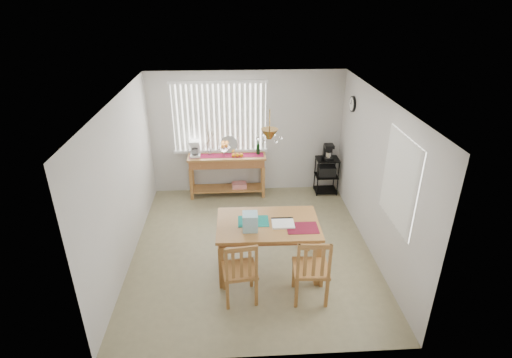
{
  "coord_description": "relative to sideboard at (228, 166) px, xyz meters",
  "views": [
    {
      "loc": [
        -0.26,
        -5.68,
        4.04
      ],
      "look_at": [
        0.1,
        0.55,
        1.05
      ],
      "focal_mm": 28.0,
      "sensor_mm": 36.0,
      "label": 1
    }
  ],
  "objects": [
    {
      "name": "table_items",
      "position": [
        0.48,
        -2.68,
        0.25
      ],
      "size": [
        1.19,
        0.57,
        0.27
      ],
      "color": "#167E73",
      "rests_on": "dining_table"
    },
    {
      "name": "sideboard",
      "position": [
        0.0,
        0.0,
        0.0
      ],
      "size": [
        1.61,
        0.45,
        0.91
      ],
      "color": "#AA7239",
      "rests_on": "ground"
    },
    {
      "name": "ground",
      "position": [
        0.41,
        -2.0,
        -0.68
      ],
      "size": [
        4.0,
        4.5,
        0.01
      ],
      "primitive_type": "cube",
      "color": "gray"
    },
    {
      "name": "wire_cart",
      "position": [
        2.11,
        -0.02,
        -0.2
      ],
      "size": [
        0.47,
        0.37,
        0.8
      ],
      "color": "black",
      "rests_on": "ground"
    },
    {
      "name": "dining_table",
      "position": [
        0.63,
        -2.55,
        0.06
      ],
      "size": [
        1.56,
        1.02,
        0.83
      ],
      "color": "#AA7239",
      "rests_on": "ground"
    },
    {
      "name": "chair_right",
      "position": [
        1.17,
        -3.29,
        -0.16
      ],
      "size": [
        0.52,
        0.52,
        1.06
      ],
      "color": "#AA7239",
      "rests_on": "ground"
    },
    {
      "name": "room_shell",
      "position": [
        0.42,
        -1.99,
        1.01
      ],
      "size": [
        4.2,
        4.7,
        2.7
      ],
      "color": "beige",
      "rests_on": "ground"
    },
    {
      "name": "sideboard_items",
      "position": [
        -0.27,
        0.02,
        0.37
      ],
      "size": [
        1.53,
        0.38,
        0.69
      ],
      "color": "maroon",
      "rests_on": "sideboard"
    },
    {
      "name": "cart_items",
      "position": [
        2.11,
        -0.01,
        0.27
      ],
      "size": [
        0.19,
        0.22,
        0.33
      ],
      "color": "black",
      "rests_on": "wire_cart"
    },
    {
      "name": "chair_left",
      "position": [
        0.19,
        -3.25,
        -0.18
      ],
      "size": [
        0.52,
        0.52,
        1.02
      ],
      "color": "#AA7239",
      "rests_on": "ground"
    }
  ]
}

